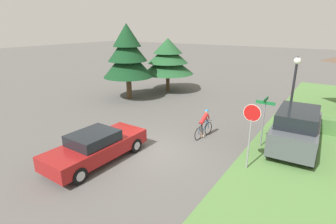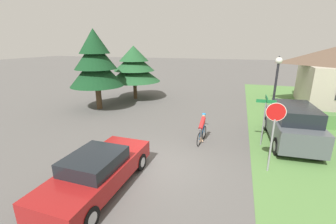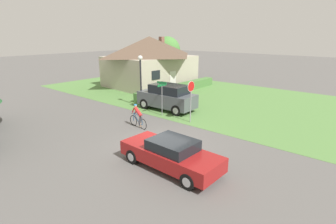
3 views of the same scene
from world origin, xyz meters
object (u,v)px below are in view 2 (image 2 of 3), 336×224
street_lamp (276,80)px  conifer_tall_near (96,62)px  sedan_left_lane (98,171)px  street_name_sign (265,112)px  parked_suv_right (292,125)px  stop_sign (274,124)px  conifer_tall_far (134,66)px  cyclist (202,129)px

street_lamp → conifer_tall_near: conifer_tall_near is taller
sedan_left_lane → street_name_sign: bearing=-44.5°
sedan_left_lane → street_lamp: street_lamp is taller
parked_suv_right → stop_sign: 3.60m
street_name_sign → conifer_tall_far: bearing=144.8°
conifer_tall_near → parked_suv_right: bearing=-11.5°
conifer_tall_near → stop_sign: bearing=-26.6°
street_name_sign → conifer_tall_far: size_ratio=0.53×
parked_suv_right → street_name_sign: bearing=113.4°
parked_suv_right → street_lamp: bearing=14.9°
cyclist → conifer_tall_near: bearing=72.2°
parked_suv_right → stop_sign: (-1.34, -3.19, 0.99)m
conifer_tall_near → conifer_tall_far: bearing=72.9°
cyclist → conifer_tall_far: conifer_tall_far is taller
street_name_sign → cyclist: bearing=-169.8°
stop_sign → parked_suv_right: bearing=-110.9°
sedan_left_lane → parked_suv_right: 9.48m
stop_sign → street_name_sign: bearing=-86.3°
parked_suv_right → conifer_tall_far: 13.69m
sedan_left_lane → conifer_tall_far: (-4.69, 12.86, 2.26)m
sedan_left_lane → stop_sign: size_ratio=1.69×
stop_sign → street_name_sign: (-0.08, 2.49, -0.24)m
street_name_sign → conifer_tall_near: (-11.62, 3.35, 1.83)m
street_lamp → conifer_tall_far: bearing=158.3°
street_lamp → conifer_tall_far: size_ratio=0.90×
street_lamp → conifer_tall_far: 11.98m
parked_suv_right → street_name_sign: 1.75m
street_name_sign → stop_sign: bearing=-88.2°
sedan_left_lane → stop_sign: stop_sign is taller
conifer_tall_near → street_name_sign: bearing=-16.1°
conifer_tall_near → cyclist: bearing=-24.0°
parked_suv_right → stop_sign: bearing=154.6°
conifer_tall_far → cyclist: bearing=-46.4°
street_name_sign → conifer_tall_near: conifer_tall_near is taller
parked_suv_right → street_lamp: street_lamp is taller
street_name_sign → conifer_tall_far: (-10.40, 7.32, 1.20)m
parked_suv_right → street_lamp: size_ratio=1.11×
street_name_sign → conifer_tall_far: 12.78m
street_name_sign → parked_suv_right: bearing=26.0°
stop_sign → conifer_tall_near: 13.17m
stop_sign → street_name_sign: stop_sign is taller
sedan_left_lane → street_name_sign: 8.03m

